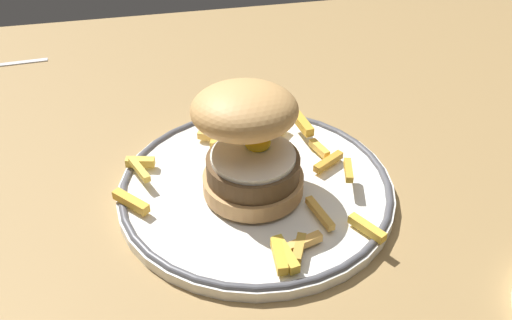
# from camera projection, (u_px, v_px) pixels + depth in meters

# --- Properties ---
(ground_plane) EXTENTS (1.35, 0.98, 0.04)m
(ground_plane) POSITION_uv_depth(u_px,v_px,m) (241.00, 217.00, 0.63)
(ground_plane) COLOR olive
(dinner_plate) EXTENTS (0.28, 0.28, 0.02)m
(dinner_plate) POSITION_uv_depth(u_px,v_px,m) (256.00, 189.00, 0.62)
(dinner_plate) COLOR white
(dinner_plate) RESTS_ON ground_plane
(burger) EXTENTS (0.12, 0.12, 0.12)m
(burger) POSITION_uv_depth(u_px,v_px,m) (248.00, 137.00, 0.59)
(burger) COLOR tan
(burger) RESTS_ON dinner_plate
(fries_pile) EXTENTS (0.25, 0.26, 0.02)m
(fries_pile) POSITION_uv_depth(u_px,v_px,m) (265.00, 179.00, 0.62)
(fries_pile) COLOR #ECAB4D
(fries_pile) RESTS_ON dinner_plate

